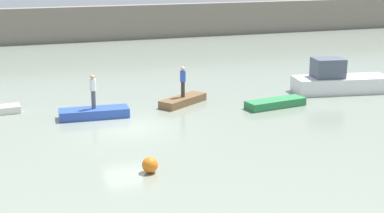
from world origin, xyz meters
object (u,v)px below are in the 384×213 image
object	(u,v)px
rowboat_blue	(94,113)
person_blue_shirt	(183,80)
rowboat_brown	(183,101)
mooring_buoy	(150,165)
person_white_shirt	(93,90)
motorboat	(338,81)
rowboat_green	(275,103)

from	to	relation	value
rowboat_blue	person_blue_shirt	world-z (taller)	person_blue_shirt
rowboat_brown	person_blue_shirt	distance (m)	1.19
rowboat_blue	mooring_buoy	bearing A→B (deg)	-81.38
rowboat_blue	person_white_shirt	distance (m)	1.23
motorboat	rowboat_blue	world-z (taller)	motorboat
rowboat_green	person_white_shirt	bearing A→B (deg)	164.58
rowboat_blue	person_blue_shirt	size ratio (longest dim) A/B	2.03
person_blue_shirt	mooring_buoy	bearing A→B (deg)	-115.30
motorboat	mooring_buoy	bearing A→B (deg)	-147.66
rowboat_blue	rowboat_brown	size ratio (longest dim) A/B	1.12
motorboat	rowboat_brown	distance (m)	9.90
motorboat	person_blue_shirt	bearing A→B (deg)	178.10
person_blue_shirt	person_white_shirt	world-z (taller)	person_white_shirt
rowboat_brown	person_blue_shirt	xyz separation A→B (m)	(-0.00, 0.00, 1.19)
motorboat	rowboat_blue	xyz separation A→B (m)	(-15.05, -0.73, -0.47)
motorboat	rowboat_brown	xyz separation A→B (m)	(-9.88, 0.33, -0.50)
person_white_shirt	mooring_buoy	distance (m)	8.45
person_blue_shirt	person_white_shirt	xyz separation A→B (m)	(-5.17, -1.06, 0.07)
motorboat	rowboat_green	distance (m)	5.61
motorboat	mooring_buoy	world-z (taller)	motorboat
rowboat_brown	rowboat_green	bearing A→B (deg)	-59.34
rowboat_brown	mooring_buoy	xyz separation A→B (m)	(-4.44, -9.40, 0.10)
rowboat_blue	rowboat_brown	xyz separation A→B (m)	(5.17, 1.06, -0.03)
motorboat	rowboat_blue	bearing A→B (deg)	-177.22
rowboat_brown	mooring_buoy	size ratio (longest dim) A/B	5.05
rowboat_blue	mooring_buoy	distance (m)	8.37
motorboat	person_white_shirt	bearing A→B (deg)	-177.22
rowboat_blue	rowboat_green	bearing A→B (deg)	-3.24
rowboat_green	motorboat	bearing A→B (deg)	11.51
rowboat_blue	rowboat_green	size ratio (longest dim) A/B	1.02
rowboat_blue	rowboat_green	world-z (taller)	rowboat_blue
rowboat_blue	person_blue_shirt	bearing A→B (deg)	15.23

